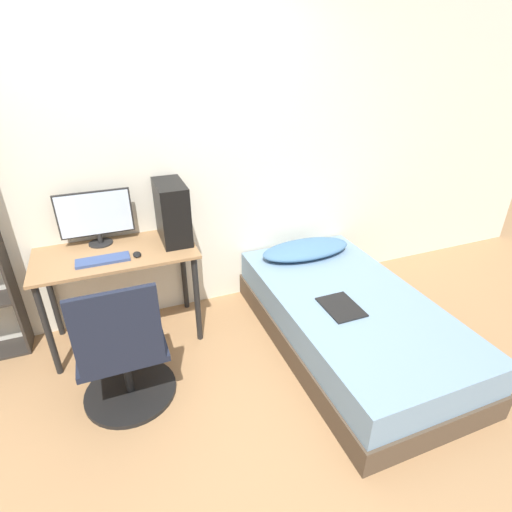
% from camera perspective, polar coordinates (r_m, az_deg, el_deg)
% --- Properties ---
extents(ground_plane, '(14.00, 14.00, 0.00)m').
position_cam_1_polar(ground_plane, '(2.57, -5.31, -25.32)').
color(ground_plane, '#9E754C').
extents(wall_back, '(8.00, 0.05, 2.50)m').
position_cam_1_polar(wall_back, '(3.15, -14.52, 12.19)').
color(wall_back, silver).
rests_on(wall_back, ground_plane).
extents(desk, '(1.12, 0.56, 0.75)m').
position_cam_1_polar(desk, '(3.06, -19.11, -1.46)').
color(desk, '#997047').
rests_on(desk, ground_plane).
extents(office_chair, '(0.59, 0.59, 0.94)m').
position_cam_1_polar(office_chair, '(2.66, -18.30, -13.78)').
color(office_chair, black).
rests_on(office_chair, ground_plane).
extents(bed, '(1.06, 1.97, 0.42)m').
position_cam_1_polar(bed, '(3.14, 13.11, -9.03)').
color(bed, '#4C3D2D').
rests_on(bed, ground_plane).
extents(pillow, '(0.81, 0.36, 0.11)m').
position_cam_1_polar(pillow, '(3.52, 7.15, 0.97)').
color(pillow, teal).
rests_on(pillow, bed).
extents(magazine, '(0.24, 0.32, 0.01)m').
position_cam_1_polar(magazine, '(2.89, 12.05, -7.13)').
color(magazine, black).
rests_on(magazine, bed).
extents(monitor, '(0.51, 0.17, 0.40)m').
position_cam_1_polar(monitor, '(3.09, -21.95, 5.30)').
color(monitor, black).
rests_on(monitor, desk).
extents(keyboard, '(0.35, 0.12, 0.02)m').
position_cam_1_polar(keyboard, '(2.91, -21.03, -0.54)').
color(keyboard, '#33477A').
rests_on(keyboard, desk).
extents(pc_tower, '(0.20, 0.40, 0.44)m').
position_cam_1_polar(pc_tower, '(3.01, -11.91, 6.19)').
color(pc_tower, black).
rests_on(pc_tower, desk).
extents(mouse, '(0.06, 0.09, 0.02)m').
position_cam_1_polar(mouse, '(2.91, -16.64, 0.23)').
color(mouse, black).
rests_on(mouse, desk).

